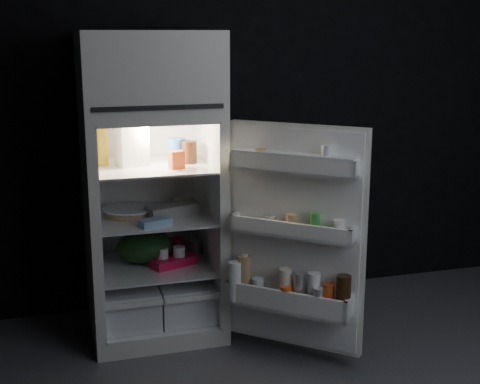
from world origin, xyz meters
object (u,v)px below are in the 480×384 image
object	(u,v)px
milk_jug	(131,145)
yogurt_tray	(173,261)
egg_carton	(172,211)
fridge_door	(294,243)
refrigerator	(151,176)

from	to	relation	value
milk_jug	yogurt_tray	xyz separation A→B (m)	(0.21, -0.08, -0.69)
milk_jug	egg_carton	world-z (taller)	milk_jug
fridge_door	refrigerator	bearing A→B (deg)	136.30
refrigerator	milk_jug	size ratio (longest dim) A/B	7.42
refrigerator	fridge_door	size ratio (longest dim) A/B	1.46
egg_carton	yogurt_tray	xyz separation A→B (m)	(-0.00, 0.01, -0.31)
milk_jug	yogurt_tray	distance (m)	0.73
refrigerator	yogurt_tray	bearing A→B (deg)	-42.37
yogurt_tray	fridge_door	bearing A→B (deg)	-64.62
refrigerator	yogurt_tray	xyz separation A→B (m)	(0.10, -0.09, -0.50)
fridge_door	yogurt_tray	distance (m)	0.81
egg_carton	yogurt_tray	size ratio (longest dim) A/B	1.14
milk_jug	fridge_door	bearing A→B (deg)	-50.72
yogurt_tray	milk_jug	bearing A→B (deg)	138.82
refrigerator	egg_carton	distance (m)	0.24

